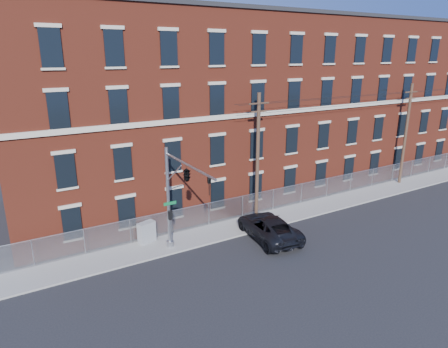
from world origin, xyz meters
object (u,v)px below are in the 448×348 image
traffic_signal_mast (182,183)px  utility_pole_near (258,155)px  pickup_truck (268,227)px  utility_cabinet (147,232)px

traffic_signal_mast → utility_pole_near: utility_pole_near is taller
pickup_truck → utility_cabinet: 8.71m
utility_cabinet → pickup_truck: bearing=-41.2°
pickup_truck → utility_cabinet: pickup_truck is taller
utility_pole_near → utility_cabinet: size_ratio=6.64×
traffic_signal_mast → pickup_truck: 8.16m
utility_pole_near → utility_cabinet: 10.19m
traffic_signal_mast → utility_pole_near: size_ratio=0.70×
pickup_truck → utility_cabinet: size_ratio=4.01×
utility_pole_near → pickup_truck: utility_pole_near is taller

